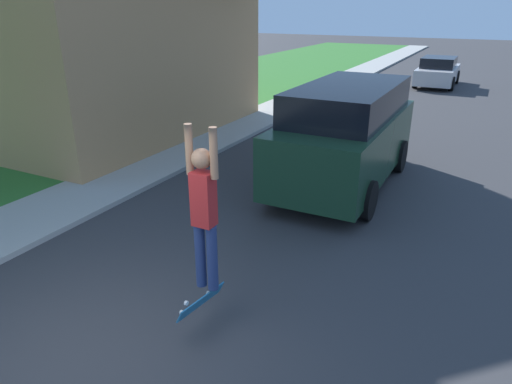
# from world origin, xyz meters

# --- Properties ---
(ground_plane) EXTENTS (120.00, 120.00, 0.00)m
(ground_plane) POSITION_xyz_m (0.00, 0.00, 0.00)
(ground_plane) COLOR #333335
(lawn) EXTENTS (10.00, 80.00, 0.08)m
(lawn) POSITION_xyz_m (-8.00, 6.00, 0.04)
(lawn) COLOR #2D6B28
(lawn) RESTS_ON ground_plane
(sidewalk) EXTENTS (1.80, 80.00, 0.10)m
(sidewalk) POSITION_xyz_m (-3.60, 6.00, 0.05)
(sidewalk) COLOR #9E9E99
(sidewalk) RESTS_ON ground_plane
(suv_parked) EXTENTS (2.10, 4.85, 2.20)m
(suv_parked) POSITION_xyz_m (0.95, 6.79, 1.16)
(suv_parked) COLOR #193823
(suv_parked) RESTS_ON ground_plane
(car_down_street) EXTENTS (1.84, 4.02, 1.39)m
(car_down_street) POSITION_xyz_m (1.01, 22.02, 0.68)
(car_down_street) COLOR #B7B7BC
(car_down_street) RESTS_ON ground_plane
(skateboarder) EXTENTS (0.41, 0.24, 2.03)m
(skateboarder) POSITION_xyz_m (0.89, 1.38, 1.55)
(skateboarder) COLOR navy
(skateboarder) RESTS_ON ground_plane
(skateboard) EXTENTS (0.22, 0.81, 0.26)m
(skateboard) POSITION_xyz_m (0.89, 1.22, 0.39)
(skateboard) COLOR #236B99
(skateboard) RESTS_ON ground_plane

